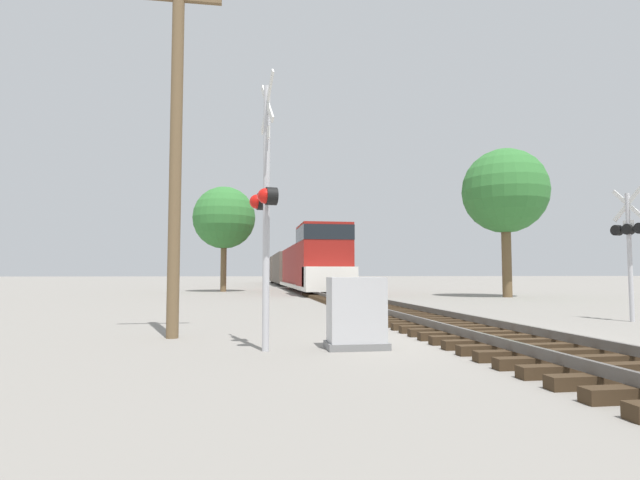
# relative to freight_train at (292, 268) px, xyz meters

# --- Properties ---
(ground_plane) EXTENTS (400.00, 400.00, 0.00)m
(ground_plane) POSITION_rel_freight_train_xyz_m (0.00, -39.19, -1.81)
(ground_plane) COLOR gray
(rail_track_bed) EXTENTS (2.60, 160.00, 0.31)m
(rail_track_bed) POSITION_rel_freight_train_xyz_m (0.00, -39.19, -1.68)
(rail_track_bed) COLOR #382819
(rail_track_bed) RESTS_ON ground
(freight_train) EXTENTS (2.92, 47.41, 4.21)m
(freight_train) POSITION_rel_freight_train_xyz_m (0.00, 0.00, 0.00)
(freight_train) COLOR maroon
(freight_train) RESTS_ON ground
(crossing_signal_near) EXTENTS (0.47, 1.02, 4.76)m
(crossing_signal_near) POSITION_rel_freight_train_xyz_m (-4.36, -40.36, 0.76)
(crossing_signal_near) COLOR #B7B7BC
(crossing_signal_near) RESTS_ON ground
(crossing_signal_far) EXTENTS (0.49, 1.01, 3.69)m
(crossing_signal_far) POSITION_rel_freight_train_xyz_m (5.81, -36.70, 0.52)
(crossing_signal_far) COLOR #B7B7BC
(crossing_signal_far) RESTS_ON ground
(relay_cabinet) EXTENTS (1.07, 0.66, 1.25)m
(relay_cabinet) POSITION_rel_freight_train_xyz_m (-2.75, -40.33, -1.20)
(relay_cabinet) COLOR slate
(relay_cabinet) RESTS_ON ground
(utility_pole) EXTENTS (1.80, 0.25, 7.76)m
(utility_pole) POSITION_rel_freight_train_xyz_m (-6.14, -38.37, 2.24)
(utility_pole) COLOR brown
(utility_pole) RESTS_ON ground
(tree_far_right) EXTENTS (4.70, 4.70, 8.25)m
(tree_far_right) POSITION_rel_freight_train_xyz_m (9.64, -23.33, 4.04)
(tree_far_right) COLOR brown
(tree_far_right) RESTS_ON ground
(tree_mid_background) EXTENTS (4.47, 4.47, 7.54)m
(tree_mid_background) POSITION_rel_freight_train_xyz_m (-6.14, -12.63, 3.47)
(tree_mid_background) COLOR brown
(tree_mid_background) RESTS_ON ground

